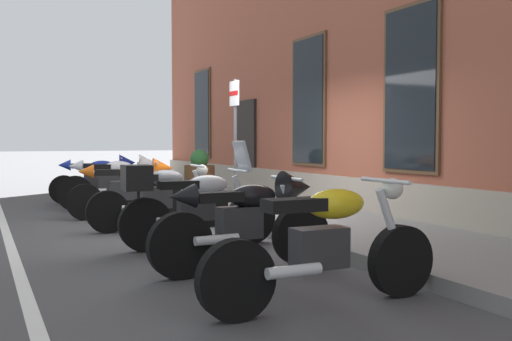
{
  "coord_description": "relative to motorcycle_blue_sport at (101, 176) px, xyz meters",
  "views": [
    {
      "loc": [
        8.22,
        -3.55,
        1.33
      ],
      "look_at": [
        -0.29,
        0.56,
        0.84
      ],
      "focal_mm": 40.5,
      "sensor_mm": 36.0,
      "label": 1
    }
  ],
  "objects": [
    {
      "name": "ground_plane",
      "position": [
        4.3,
        1.18,
        -0.57
      ],
      "size": [
        140.0,
        140.0,
        0.0
      ],
      "primitive_type": "plane",
      "color": "#424244"
    },
    {
      "name": "sidewalk",
      "position": [
        4.3,
        2.33,
        -0.49
      ],
      "size": [
        26.53,
        2.3,
        0.15
      ],
      "primitive_type": "cube",
      "color": "slate",
      "rests_on": "ground_plane"
    },
    {
      "name": "lane_stripe",
      "position": [
        4.3,
        -2.02,
        -0.56
      ],
      "size": [
        26.53,
        0.12,
        0.01
      ],
      "primitive_type": "cube",
      "color": "silver",
      "rests_on": "ground_plane"
    },
    {
      "name": "motorcycle_blue_sport",
      "position": [
        0.0,
        0.0,
        0.0
      ],
      "size": [
        0.67,
        1.96,
        1.04
      ],
      "color": "black",
      "rests_on": "ground_plane"
    },
    {
      "name": "motorcycle_white_sport",
      "position": [
        1.45,
        0.03,
        0.01
      ],
      "size": [
        0.73,
        2.05,
        1.07
      ],
      "color": "black",
      "rests_on": "ground_plane"
    },
    {
      "name": "motorcycle_orange_sport",
      "position": [
        2.77,
        -0.02,
        -0.0
      ],
      "size": [
        0.64,
        1.95,
        1.03
      ],
      "color": "black",
      "rests_on": "ground_plane"
    },
    {
      "name": "motorcycle_grey_naked",
      "position": [
        4.21,
        0.08,
        -0.09
      ],
      "size": [
        0.62,
        2.14,
        0.97
      ],
      "color": "black",
      "rests_on": "ground_plane"
    },
    {
      "name": "motorcycle_silver_touring",
      "position": [
        5.8,
        0.0,
        -0.01
      ],
      "size": [
        0.62,
        2.02,
        1.33
      ],
      "color": "black",
      "rests_on": "ground_plane"
    },
    {
      "name": "motorcycle_black_sport",
      "position": [
        7.25,
        0.11,
        -0.01
      ],
      "size": [
        0.62,
        2.01,
        1.01
      ],
      "color": "black",
      "rests_on": "ground_plane"
    },
    {
      "name": "motorcycle_yellow_naked",
      "position": [
        8.69,
        0.11,
        -0.07
      ],
      "size": [
        0.62,
        2.15,
        1.02
      ],
      "color": "black",
      "rests_on": "ground_plane"
    },
    {
      "name": "parking_sign",
      "position": [
        3.09,
        1.78,
        1.06
      ],
      "size": [
        0.36,
        0.07,
        2.26
      ],
      "color": "#4C4C51",
      "rests_on": "sidewalk"
    },
    {
      "name": "barrel_planter",
      "position": [
        0.82,
        1.93,
        -0.01
      ],
      "size": [
        0.69,
        0.69,
        0.99
      ],
      "color": "brown",
      "rests_on": "sidewalk"
    }
  ]
}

